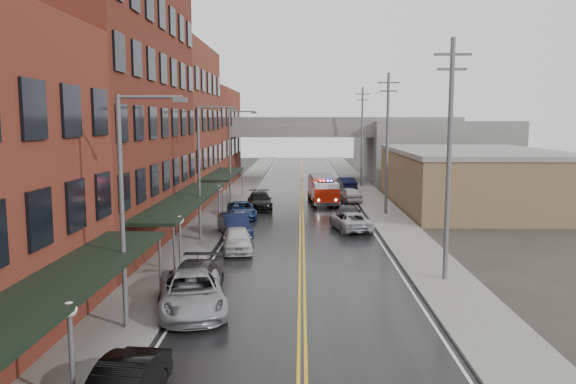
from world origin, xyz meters
name	(u,v)px	position (x,y,z in m)	size (l,w,h in m)	color
road	(302,225)	(0.00, 30.00, 0.01)	(11.00, 160.00, 0.02)	black
sidewalk_left	(208,224)	(-7.30, 30.00, 0.07)	(3.00, 160.00, 0.15)	slate
sidewalk_right	(397,225)	(7.30, 30.00, 0.07)	(3.00, 160.00, 0.15)	slate
curb_left	(229,224)	(-5.65, 30.00, 0.07)	(0.30, 160.00, 0.15)	gray
curb_right	(375,225)	(5.65, 30.00, 0.07)	(0.30, 160.00, 0.15)	gray
brick_building_b	(93,105)	(-13.30, 23.00, 9.00)	(9.00, 20.00, 18.00)	#5E2718
brick_building_c	(162,127)	(-13.30, 40.50, 7.50)	(9.00, 15.00, 15.00)	brown
brick_building_far	(196,137)	(-13.30, 58.00, 6.00)	(9.00, 20.00, 12.00)	maroon
tan_building	(472,180)	(16.00, 40.00, 2.50)	(14.00, 22.00, 5.00)	brown
right_far_block	(425,149)	(18.00, 70.00, 4.00)	(18.00, 30.00, 8.00)	slate
awning_0	(61,285)	(-7.49, 4.00, 2.99)	(2.60, 16.00, 3.09)	black
awning_1	(186,199)	(-7.49, 23.00, 2.99)	(2.60, 18.00, 3.09)	black
awning_2	(224,174)	(-7.49, 40.50, 2.99)	(2.60, 13.00, 3.09)	black
globe_lamp_0	(70,330)	(-6.40, 2.00, 2.31)	(0.44, 0.44, 3.12)	#59595B
globe_lamp_1	(180,231)	(-6.40, 16.00, 2.31)	(0.44, 0.44, 3.12)	#59595B
globe_lamp_2	(219,196)	(-6.40, 30.00, 2.31)	(0.44, 0.44, 3.12)	#59595B
street_lamp_0	(128,197)	(-6.55, 8.00, 5.19)	(2.64, 0.22, 9.00)	#59595B
street_lamp_1	(203,164)	(-6.55, 24.00, 5.19)	(2.64, 0.22, 9.00)	#59595B
street_lamp_2	(232,151)	(-6.55, 40.00, 5.19)	(2.64, 0.22, 9.00)	#59595B
utility_pole_0	(449,156)	(7.20, 15.00, 6.31)	(1.80, 0.24, 12.00)	#59595B
utility_pole_1	(387,141)	(7.20, 35.00, 6.31)	(1.80, 0.24, 12.00)	#59595B
utility_pole_2	(362,135)	(7.20, 55.00, 6.31)	(1.80, 0.24, 12.00)	#59595B
overpass	(302,136)	(0.00, 62.00, 5.99)	(40.00, 10.00, 7.50)	slate
fire_truck	(323,189)	(2.05, 41.59, 1.46)	(3.40, 7.55, 2.70)	#A81707
parked_car_left_2	(191,293)	(-4.68, 10.20, 0.81)	(2.70, 5.86, 1.63)	#97999F
parked_car_left_3	(194,282)	(-4.90, 11.82, 0.80)	(2.24, 5.50, 1.60)	#262628
parked_car_left_4	(237,240)	(-3.99, 21.20, 0.75)	(1.77, 4.40, 1.50)	silver
parked_car_left_5	(234,225)	(-4.71, 25.78, 0.80)	(1.69, 4.85, 1.60)	black
parked_car_left_6	(242,210)	(-5.00, 33.20, 0.68)	(2.25, 4.88, 1.36)	navy
parked_car_left_7	(260,201)	(-3.84, 37.76, 0.79)	(2.22, 5.46, 1.58)	black
parked_car_right_0	(351,221)	(3.60, 28.20, 0.69)	(2.31, 5.00, 1.39)	#ADAFB5
parked_car_right_1	(348,214)	(3.64, 30.87, 0.75)	(2.11, 5.20, 1.51)	#262629
parked_car_right_2	(349,195)	(4.70, 42.53, 0.76)	(1.79, 4.46, 1.52)	silver
parked_car_right_3	(345,184)	(5.00, 52.20, 0.78)	(1.66, 4.76, 1.57)	black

